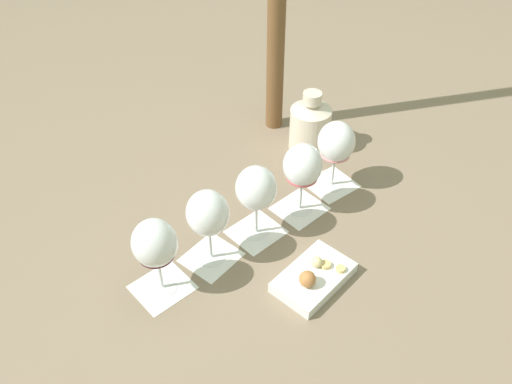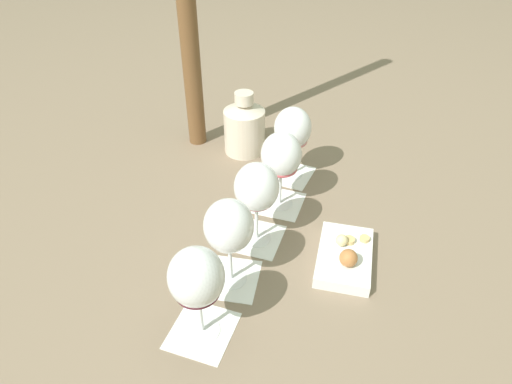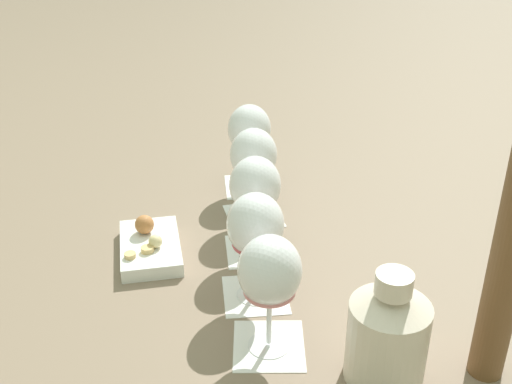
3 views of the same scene
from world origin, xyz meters
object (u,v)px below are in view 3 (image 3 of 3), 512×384
at_px(wine_glass_3, 254,158).
at_px(wine_glass_2, 256,188).
at_px(wine_glass_1, 255,228).
at_px(ceramic_vase, 388,334).
at_px(wine_glass_4, 249,132).
at_px(wine_glass_0, 270,274).
at_px(snack_dish, 150,246).

bearing_deg(wine_glass_3, wine_glass_2, -152.45).
height_order(wine_glass_1, wine_glass_2, same).
relative_size(wine_glass_3, ceramic_vase, 1.08).
height_order(wine_glass_4, ceramic_vase, wine_glass_4).
bearing_deg(wine_glass_2, wine_glass_4, 28.41).
distance_m(wine_glass_0, wine_glass_2, 0.26).
height_order(wine_glass_3, snack_dish, wine_glass_3).
bearing_deg(snack_dish, wine_glass_3, -29.23).
bearing_deg(wine_glass_1, wine_glass_3, 25.94).
relative_size(wine_glass_1, ceramic_vase, 1.08).
bearing_deg(wine_glass_1, wine_glass_0, -145.64).
distance_m(wine_glass_2, wine_glass_3, 0.13).
bearing_deg(wine_glass_2, wine_glass_1, -155.54).
relative_size(wine_glass_4, snack_dish, 0.93).
xyz_separation_m(wine_glass_0, wine_glass_2, (0.23, 0.13, -0.00)).
bearing_deg(wine_glass_4, snack_dish, 170.96).
relative_size(wine_glass_0, wine_glass_3, 1.00).
bearing_deg(wine_glass_4, wine_glass_3, -150.76).
height_order(wine_glass_1, wine_glass_4, same).
bearing_deg(wine_glass_0, wine_glass_1, 34.36).
xyz_separation_m(wine_glass_4, snack_dish, (-0.32, 0.05, -0.11)).
xyz_separation_m(wine_glass_1, wine_glass_3, (0.24, 0.11, -0.00)).
relative_size(wine_glass_1, wine_glass_3, 1.00).
distance_m(wine_glass_4, ceramic_vase, 0.61).
bearing_deg(snack_dish, wine_glass_4, -9.04).
bearing_deg(ceramic_vase, wine_glass_1, 69.41).
bearing_deg(wine_glass_2, wine_glass_3, 27.55).
bearing_deg(wine_glass_4, wine_glass_2, -151.59).
relative_size(wine_glass_0, wine_glass_1, 1.00).
xyz_separation_m(wine_glass_2, wine_glass_4, (0.23, 0.12, 0.00)).
bearing_deg(wine_glass_3, snack_dish, 150.77).
xyz_separation_m(wine_glass_3, wine_glass_4, (0.11, 0.06, 0.00)).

